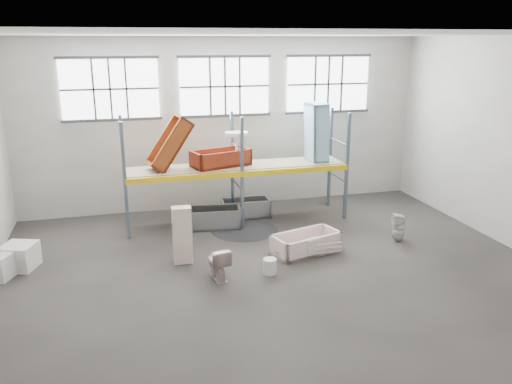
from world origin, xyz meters
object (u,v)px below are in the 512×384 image
object	(u,v)px
toilet_white	(399,227)
bathtub_beige	(306,243)
bucket	(270,266)
steel_tub_right	(245,208)
toilet_beige	(218,263)
cistern_tall	(182,235)
rust_tub_flat	(221,158)
steel_tub_left	(214,218)
blue_tub_upright	(316,132)

from	to	relation	value
toilet_white	bathtub_beige	bearing A→B (deg)	-73.49
toilet_white	bucket	size ratio (longest dim) A/B	2.10
bucket	steel_tub_right	bearing A→B (deg)	83.84
toilet_beige	steel_tub_right	distance (m)	4.09
toilet_white	cistern_tall	bearing A→B (deg)	-76.62
cistern_tall	rust_tub_flat	size ratio (longest dim) A/B	0.85
toilet_beige	steel_tub_left	bearing A→B (deg)	-108.56
steel_tub_left	steel_tub_right	size ratio (longest dim) A/B	1.06
rust_tub_flat	steel_tub_right	bearing A→B (deg)	18.45
bathtub_beige	steel_tub_left	size ratio (longest dim) A/B	1.10
toilet_white	bucket	world-z (taller)	toilet_white
bathtub_beige	toilet_white	world-z (taller)	toilet_white
toilet_beige	steel_tub_right	xyz separation A→B (m)	(1.55, 3.78, -0.11)
toilet_beige	bucket	distance (m)	1.15
bucket	cistern_tall	bearing A→B (deg)	147.62
toilet_white	bucket	distance (m)	3.82
steel_tub_left	blue_tub_upright	xyz separation A→B (m)	(3.05, 0.38, 2.13)
bathtub_beige	steel_tub_left	distance (m)	2.91
toilet_white	steel_tub_right	size ratio (longest dim) A/B	0.52
steel_tub_right	bathtub_beige	bearing A→B (deg)	-75.63
rust_tub_flat	blue_tub_upright	distance (m)	2.80
bathtub_beige	toilet_beige	size ratio (longest dim) A/B	2.25
toilet_white	steel_tub_right	world-z (taller)	toilet_white
blue_tub_upright	toilet_beige	bearing A→B (deg)	-135.43
cistern_tall	steel_tub_right	xyz separation A→B (m)	(2.15, 2.75, -0.41)
bathtub_beige	cistern_tall	xyz separation A→B (m)	(-2.91, 0.19, 0.42)
bathtub_beige	bucket	distance (m)	1.48
toilet_white	steel_tub_left	size ratio (longest dim) A/B	0.49
toilet_beige	blue_tub_upright	world-z (taller)	blue_tub_upright
bucket	toilet_beige	bearing A→B (deg)	176.38
bucket	rust_tub_flat	bearing A→B (deg)	95.16
bathtub_beige	steel_tub_right	xyz separation A→B (m)	(-0.75, 2.94, 0.02)
cistern_tall	rust_tub_flat	xyz separation A→B (m)	(1.41, 2.50, 1.16)
steel_tub_left	rust_tub_flat	bearing A→B (deg)	53.08
toilet_white	rust_tub_flat	xyz separation A→B (m)	(-4.01, 2.61, 1.46)
steel_tub_right	toilet_white	bearing A→B (deg)	-41.11
bucket	steel_tub_left	bearing A→B (deg)	101.32
steel_tub_left	toilet_beige	bearing A→B (deg)	-99.03
bathtub_beige	cistern_tall	size ratio (longest dim) A/B	1.22
cistern_tall	toilet_white	bearing A→B (deg)	0.17
steel_tub_left	bucket	world-z (taller)	steel_tub_left
cistern_tall	steel_tub_right	world-z (taller)	cistern_tall
rust_tub_flat	blue_tub_upright	size ratio (longest dim) A/B	0.95
steel_tub_left	steel_tub_right	distance (m)	1.24
rust_tub_flat	toilet_beige	bearing A→B (deg)	-102.88
toilet_beige	steel_tub_left	distance (m)	3.16
bathtub_beige	bucket	xyz separation A→B (m)	(-1.17, -0.91, -0.07)
blue_tub_upright	steel_tub_right	bearing A→B (deg)	171.90
cistern_tall	rust_tub_flat	bearing A→B (deg)	61.82
toilet_beige	rust_tub_flat	world-z (taller)	rust_tub_flat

